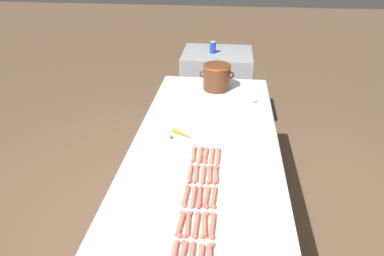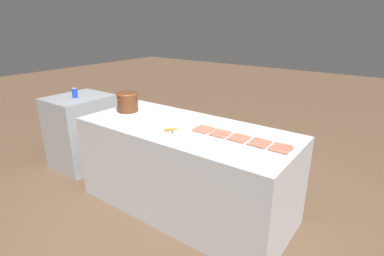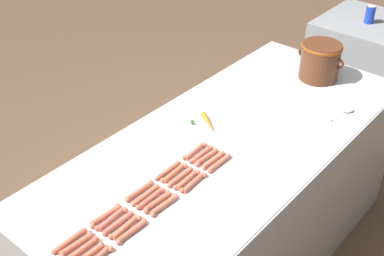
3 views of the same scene
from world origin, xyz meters
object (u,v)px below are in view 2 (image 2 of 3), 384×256
Objects in this scene: hot_dog_10 at (281,148)px; hot_dog_17 at (241,137)px; soda_can at (75,93)px; hot_dog_11 at (260,143)px; hot_dog_13 at (221,133)px; hot_dog_23 at (224,131)px; hot_dog_21 at (263,140)px; bean_pot at (127,101)px; hot_dog_4 at (199,131)px; hot_dog_6 at (258,144)px; hot_dog_14 at (203,129)px; hot_dog_24 at (208,127)px; hot_dog_18 at (222,132)px; serving_spoon at (161,109)px; hot_dog_0 at (278,151)px; hot_dog_5 at (279,150)px; back_cabinet at (82,131)px; hot_dog_7 at (237,139)px; hot_dog_16 at (261,141)px; hot_dog_15 at (284,147)px; hot_dog_1 at (256,146)px; carrot at (174,129)px; hot_dog_19 at (206,128)px; hot_dog_2 at (235,140)px; hot_dog_12 at (239,138)px; hot_dog_20 at (284,145)px; hot_dog_3 at (217,136)px; hot_dog_8 at (218,135)px; hot_dog_9 at (202,130)px; hot_dog_22 at (242,135)px.

hot_dog_10 is 0.38m from hot_dog_17.
hot_dog_11 is at bearing -88.23° from soda_can.
hot_dog_13 and hot_dog_23 have the same top height.
bean_pot is at bearing 92.31° from hot_dog_21.
hot_dog_10 is (0.07, -0.75, 0.00)m from hot_dog_4.
hot_dog_14 is at bearing 86.28° from hot_dog_6.
hot_dog_11 is at bearing -97.24° from hot_dog_24.
bean_pot is 2.36× the size of soda_can.
serving_spoon is (0.24, 0.97, -0.00)m from hot_dog_18.
hot_dog_0 is 1.00× the size of hot_dog_5.
hot_dog_7 is (-0.01, -2.33, 0.44)m from back_cabinet.
hot_dog_7 is 1.00× the size of hot_dog_16.
hot_dog_7 is 1.00× the size of hot_dog_15.
hot_dog_1 and hot_dog_15 have the same top height.
hot_dog_15 is 1.02× the size of carrot.
hot_dog_16 is at bearing -89.89° from hot_dog_19.
hot_dog_23 is at bearing 90.55° from hot_dog_21.
hot_dog_11 is 1.38m from serving_spoon.
hot_dog_21 is 0.56m from hot_dog_24.
hot_dog_11 and hot_dog_19 have the same top height.
hot_dog_2 is 1.00× the size of hot_dog_4.
hot_dog_20 is (0.08, -0.37, 0.00)m from hot_dog_12.
back_cabinet is at bearing 90.70° from hot_dog_14.
soda_can reaches higher than hot_dog_4.
bean_pot is at bearing 86.70° from hot_dog_2.
hot_dog_0 and hot_dog_17 have the same top height.
hot_dog_8 is (0.03, 0.01, 0.00)m from hot_dog_3.
hot_dog_19 is (0.08, 0.57, 0.00)m from hot_dog_6.
hot_dog_9 is 1.00× the size of hot_dog_11.
hot_dog_19 is (0.04, 0.19, 0.00)m from hot_dog_13.
hot_dog_12 is 1.00× the size of hot_dog_13.
bean_pot is at bearing 92.41° from hot_dog_22.
hot_dog_16 and hot_dog_19 have the same top height.
hot_dog_5 is 1.00× the size of hot_dog_9.
hot_dog_15 is 0.56× the size of bean_pot.
hot_dog_6 is 1.00× the size of hot_dog_16.
hot_dog_19 is (0.11, 0.38, 0.00)m from hot_dog_2.
soda_can is (-0.15, 2.67, 0.10)m from hot_dog_20.
hot_dog_0 is 1.00× the size of hot_dog_6.
hot_dog_9 is 0.57m from hot_dog_11.
hot_dog_1 and hot_dog_9 have the same top height.
hot_dog_11 is (0.07, 0.00, 0.00)m from hot_dog_1.
hot_dog_7 is 0.56× the size of bean_pot.
hot_dog_8 is 1.00× the size of hot_dog_18.
hot_dog_16 is at bearing -88.54° from hot_dog_17.
hot_dog_4 is 1.00× the size of hot_dog_9.
hot_dog_8 is 1.00× the size of hot_dog_16.
serving_spoon is (0.28, 1.54, -0.00)m from hot_dog_10.
hot_dog_13 is 0.38m from hot_dog_21.
hot_dog_1 is 0.15m from hot_dog_21.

